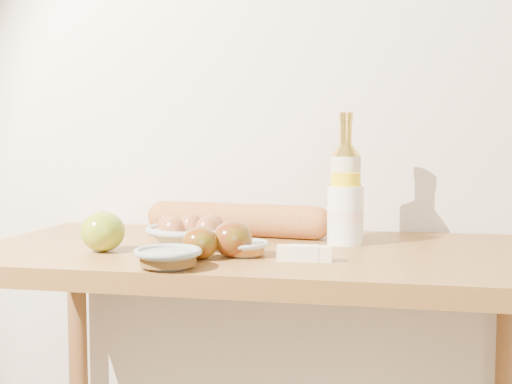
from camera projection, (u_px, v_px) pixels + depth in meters
back_wall at (284, 73)px, 1.65m from camera, size 3.50×0.02×2.60m
table at (259, 304)px, 1.37m from camera, size 1.20×0.60×0.90m
bourbon_bottle at (345, 188)px, 1.47m from camera, size 0.08×0.08×0.29m
cream_bottle at (345, 211)px, 1.40m from camera, size 0.10×0.10×0.16m
egg_bowl at (191, 233)px, 1.37m from camera, size 0.24×0.24×0.07m
baguette at (236, 219)px, 1.53m from camera, size 0.47×0.14×0.08m
apple_yellowgreen at (103, 232)px, 1.30m from camera, size 0.10×0.10×0.08m
apple_redgreen_front at (200, 243)px, 1.22m from camera, size 0.09×0.09×0.06m
apple_redgreen_right at (232, 239)px, 1.24m from camera, size 0.10×0.10×0.07m
sugar_bowl at (168, 258)px, 1.13m from camera, size 0.15×0.15×0.04m
syrup_bowl at (244, 248)px, 1.26m from camera, size 0.10×0.10×0.03m
butter_stick at (304, 253)px, 1.20m from camera, size 0.10×0.04×0.03m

